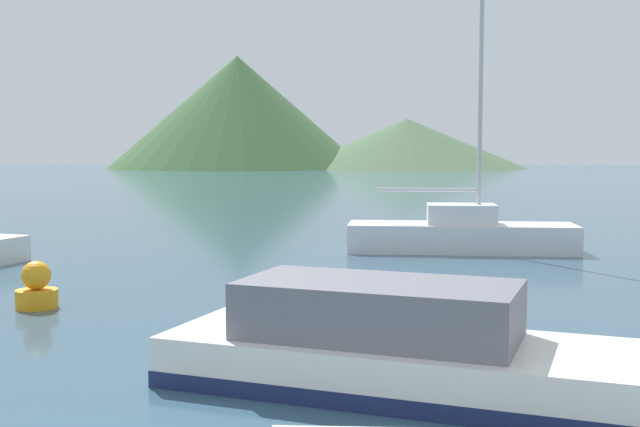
# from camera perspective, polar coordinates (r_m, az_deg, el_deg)

# --- Properties ---
(motorboat_near) EXTENTS (7.14, 3.95, 1.88)m
(motorboat_near) POSITION_cam_1_polar(r_m,az_deg,el_deg) (9.22, 11.09, -10.38)
(motorboat_near) COLOR white
(motorboat_near) RESTS_ON ground_plane
(sailboat_middle) EXTENTS (6.07, 2.02, 7.91)m
(sailboat_middle) POSITION_cam_1_polar(r_m,az_deg,el_deg) (21.69, 10.01, -1.36)
(sailboat_middle) COLOR silver
(sailboat_middle) RESTS_ON ground_plane
(buoy_marker) EXTENTS (0.71, 0.71, 0.82)m
(buoy_marker) POSITION_cam_1_polar(r_m,az_deg,el_deg) (14.77, -19.51, -5.06)
(buoy_marker) COLOR orange
(buoy_marker) RESTS_ON ground_plane
(hill_west) EXTENTS (34.37, 34.37, 14.93)m
(hill_west) POSITION_cam_1_polar(r_m,az_deg,el_deg) (108.84, -5.89, 7.20)
(hill_west) COLOR #3D6038
(hill_west) RESTS_ON ground_plane
(hill_central) EXTENTS (31.30, 31.30, 6.52)m
(hill_central) POSITION_cam_1_polar(r_m,az_deg,el_deg) (107.60, 6.20, 4.98)
(hill_central) COLOR #4C6647
(hill_central) RESTS_ON ground_plane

